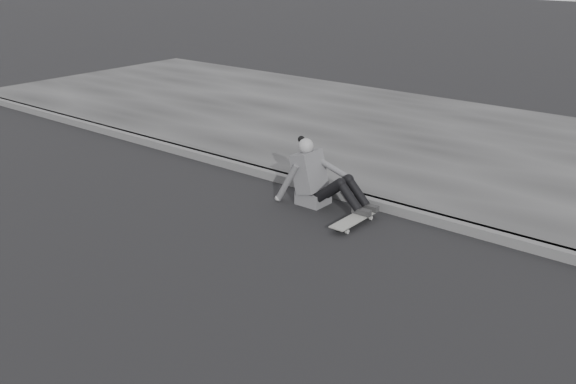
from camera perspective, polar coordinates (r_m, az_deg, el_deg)
ground at (r=5.69m, az=7.08°, el=-12.70°), size 80.00×80.00×0.00m
curb at (r=7.73m, az=17.35°, el=-3.55°), size 24.00×0.16×0.12m
sidewalk at (r=10.45m, az=23.68°, el=1.97°), size 24.00×6.00×0.12m
skateboard at (r=7.76m, az=5.90°, el=-2.45°), size 0.20×0.78×0.09m
seated_woman at (r=8.23m, az=2.64°, el=1.18°), size 1.38×0.46×0.88m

